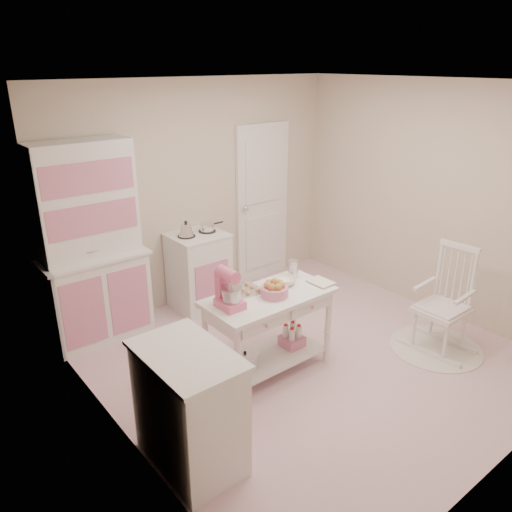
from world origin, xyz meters
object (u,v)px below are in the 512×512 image
Objects in this scene: base_cabinet at (189,408)px; work_table at (269,333)px; stove at (199,271)px; stand_mixer at (230,289)px; hutch at (92,245)px; bread_basket at (274,291)px; rocking_chair at (443,300)px.

work_table is (1.18, 0.52, -0.06)m from base_cabinet.
stove is 0.77× the size of work_table.
hutch is at bearing 109.31° from stand_mixer.
stand_mixer is 1.36× the size of bread_basket.
bread_basket is at bearing -97.22° from stove.
bread_basket is (1.00, -1.64, -0.19)m from hutch.
rocking_chair reaches higher than work_table.
rocking_chair is 2.21m from stand_mixer.
hutch reaches higher than work_table.
stand_mixer is at bearing -112.89° from stove.
work_table is 0.45m from bread_basket.
bread_basket is (0.44, -0.07, -0.12)m from stand_mixer.
rocking_chair is at bearing -22.13° from stand_mixer.
stove is 1.00× the size of base_cabinet.
bread_basket reaches higher than work_table.
hutch reaches higher than rocking_chair.
hutch reaches higher than base_cabinet.
stand_mixer is at bearing 177.27° from work_table.
bread_basket is (0.02, -0.05, 0.45)m from work_table.
base_cabinet reaches higher than bread_basket.
work_table is at bearing 149.23° from rocking_chair.
stand_mixer reaches higher than rocking_chair.
rocking_chair is 1.78m from work_table.
stand_mixer reaches higher than stove.
rocking_chair is (2.77, -0.26, 0.09)m from base_cabinet.
work_table is at bearing -98.18° from stove.
hutch is 1.89× the size of rocking_chair.
stove is at bearing 116.03° from rocking_chair.
work_table is at bearing -3.02° from stand_mixer.
stove is 3.68× the size of bread_basket.
base_cabinet reaches higher than work_table.
rocking_chair is at bearing -25.09° from bread_basket.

